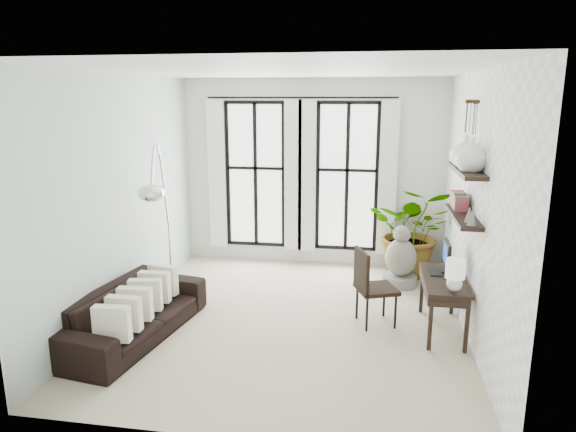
% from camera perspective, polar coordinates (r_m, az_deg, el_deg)
% --- Properties ---
extents(floor, '(5.00, 5.00, 0.00)m').
position_cam_1_polar(floor, '(6.97, 0.13, -11.43)').
color(floor, '#B8AD92').
rests_on(floor, ground).
extents(ceiling, '(5.00, 5.00, 0.00)m').
position_cam_1_polar(ceiling, '(6.34, 0.14, 15.88)').
color(ceiling, white).
rests_on(ceiling, wall_back).
extents(wall_left, '(0.00, 5.00, 5.00)m').
position_cam_1_polar(wall_left, '(7.17, -17.91, 2.09)').
color(wall_left, silver).
rests_on(wall_left, floor).
extents(wall_right, '(0.00, 5.00, 5.00)m').
position_cam_1_polar(wall_right, '(6.50, 20.10, 0.83)').
color(wall_right, white).
rests_on(wall_right, floor).
extents(wall_back, '(4.50, 0.00, 4.50)m').
position_cam_1_polar(wall_back, '(8.91, 2.73, 4.76)').
color(wall_back, white).
rests_on(wall_back, floor).
extents(windows, '(3.26, 0.13, 2.65)m').
position_cam_1_polar(windows, '(8.87, 1.38, 4.47)').
color(windows, white).
rests_on(windows, wall_back).
extents(wall_shelves, '(0.25, 1.30, 0.60)m').
position_cam_1_polar(wall_shelves, '(6.47, 18.94, 2.02)').
color(wall_shelves, black).
rests_on(wall_shelves, wall_right).
extents(sofa, '(1.18, 2.29, 0.64)m').
position_cam_1_polar(sofa, '(6.66, -16.77, -10.22)').
color(sofa, black).
rests_on(sofa, floor).
extents(throw_pillows, '(0.40, 1.52, 0.40)m').
position_cam_1_polar(throw_pillows, '(6.55, -16.08, -8.87)').
color(throw_pillows, silver).
rests_on(throw_pillows, sofa).
extents(plant, '(1.52, 1.37, 1.50)m').
position_cam_1_polar(plant, '(8.62, 13.70, -1.65)').
color(plant, '#2D7228').
rests_on(plant, floor).
extents(desk, '(0.51, 1.20, 1.10)m').
position_cam_1_polar(desk, '(6.63, 17.01, -7.02)').
color(desk, black).
rests_on(desk, floor).
extents(desk_chair, '(0.62, 0.62, 1.01)m').
position_cam_1_polar(desk_chair, '(6.70, 9.10, -7.30)').
color(desk_chair, black).
rests_on(desk_chair, floor).
extents(arc_lamp, '(0.73, 1.73, 2.34)m').
position_cam_1_polar(arc_lamp, '(6.85, -14.13, 3.67)').
color(arc_lamp, silver).
rests_on(arc_lamp, floor).
extents(buddha, '(0.54, 0.54, 0.96)m').
position_cam_1_polar(buddha, '(8.21, 12.40, -4.84)').
color(buddha, gray).
rests_on(buddha, floor).
extents(vase_a, '(0.37, 0.37, 0.38)m').
position_cam_1_polar(vase_a, '(6.11, 19.75, 6.46)').
color(vase_a, white).
rests_on(vase_a, shelf_upper).
extents(vase_b, '(0.37, 0.37, 0.38)m').
position_cam_1_polar(vase_b, '(6.51, 19.14, 6.86)').
color(vase_b, white).
rests_on(vase_b, shelf_upper).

